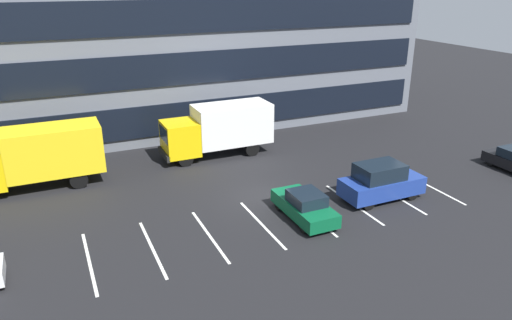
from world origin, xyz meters
TOP-DOWN VIEW (x-y plane):
  - ground_plane at (0.00, 0.00)m, footprint 120.00×120.00m
  - office_building at (0.00, 17.95)m, footprint 40.35×13.92m
  - lot_markings at (0.00, -3.00)m, footprint 19.74×5.40m
  - box_truck_yellow at (0.19, 7.38)m, footprint 7.67×2.54m
  - box_truck_yellow_all at (-11.44, 6.62)m, footprint 7.81×2.59m
  - sedan_forest at (0.90, -3.32)m, footprint 1.78×4.25m
  - suv_navy at (5.97, -3.03)m, footprint 4.70×1.99m

SIDE VIEW (x-z plane):
  - ground_plane at x=0.00m, z-range 0.00..0.00m
  - lot_markings at x=0.00m, z-range 0.00..0.01m
  - sedan_forest at x=0.90m, z-range -0.04..1.48m
  - suv_navy at x=5.97m, z-range -0.04..2.09m
  - box_truck_yellow at x=0.19m, z-range 0.22..3.78m
  - box_truck_yellow_all at x=-11.44m, z-range 0.23..3.85m
  - office_building at x=0.00m, z-range 0.00..18.00m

